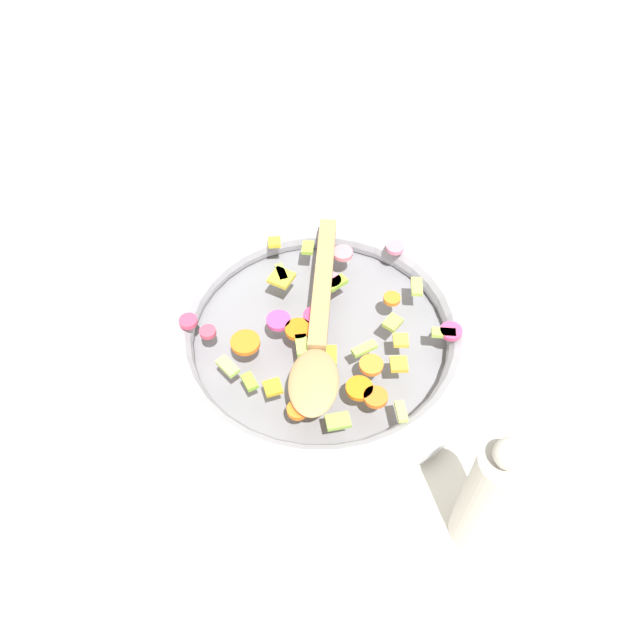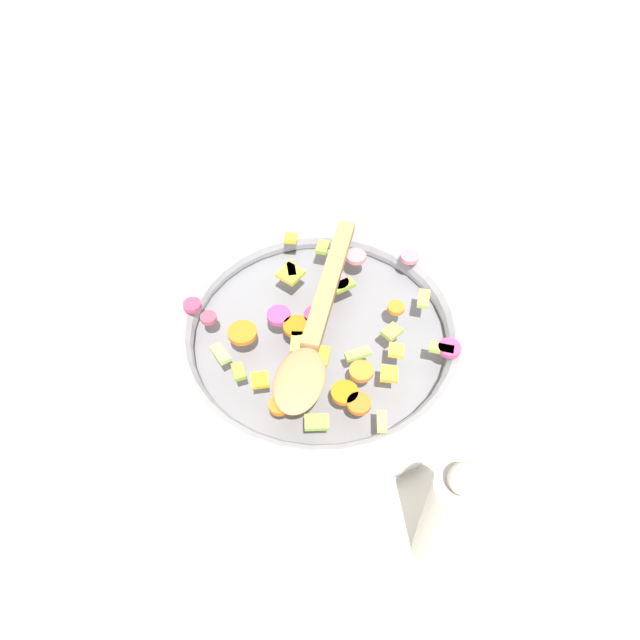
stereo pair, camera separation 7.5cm
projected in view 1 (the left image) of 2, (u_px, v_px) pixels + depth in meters
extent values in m
plane|color=silver|center=(320.00, 344.00, 0.79)|extent=(4.00, 4.00, 0.00)
cylinder|color=slate|center=(320.00, 342.00, 0.79)|extent=(0.36, 0.36, 0.01)
torus|color=#9E9EA5|center=(320.00, 333.00, 0.77)|extent=(0.41, 0.41, 0.05)
cylinder|color=orange|center=(245.00, 343.00, 0.73)|extent=(0.04, 0.04, 0.01)
cylinder|color=orange|center=(371.00, 365.00, 0.71)|extent=(0.04, 0.04, 0.01)
cylinder|color=orange|center=(307.00, 399.00, 0.68)|extent=(0.04, 0.04, 0.01)
cylinder|color=orange|center=(298.00, 410.00, 0.67)|extent=(0.03, 0.03, 0.01)
cylinder|color=orange|center=(359.00, 388.00, 0.69)|extent=(0.04, 0.04, 0.01)
cylinder|color=orange|center=(392.00, 299.00, 0.77)|extent=(0.03, 0.03, 0.01)
cylinder|color=orange|center=(376.00, 397.00, 0.68)|extent=(0.04, 0.04, 0.01)
cylinder|color=orange|center=(298.00, 329.00, 0.74)|extent=(0.04, 0.04, 0.01)
cube|color=#AFDA62|center=(228.00, 366.00, 0.71)|extent=(0.03, 0.02, 0.01)
cube|color=#B6CD55|center=(417.00, 287.00, 0.78)|extent=(0.02, 0.03, 0.01)
cube|color=#AAC04C|center=(393.00, 323.00, 0.75)|extent=(0.02, 0.02, 0.01)
cube|color=#B8DB5E|center=(401.00, 412.00, 0.67)|extent=(0.02, 0.03, 0.01)
cube|color=#A7DA51|center=(364.00, 349.00, 0.72)|extent=(0.03, 0.03, 0.01)
cube|color=#ABD04D|center=(444.00, 333.00, 0.74)|extent=(0.03, 0.02, 0.01)
cube|color=#8EB647|center=(281.00, 273.00, 0.80)|extent=(0.03, 0.03, 0.01)
cube|color=#97C540|center=(308.00, 248.00, 0.83)|extent=(0.02, 0.03, 0.01)
cube|color=#88B245|center=(338.00, 421.00, 0.66)|extent=(0.03, 0.03, 0.01)
cube|color=#A1D050|center=(305.00, 347.00, 0.73)|extent=(0.03, 0.03, 0.01)
cube|color=#87B233|center=(336.00, 283.00, 0.79)|extent=(0.02, 0.03, 0.01)
cube|color=#80B535|center=(250.00, 382.00, 0.70)|extent=(0.03, 0.02, 0.01)
cylinder|color=pink|center=(331.00, 281.00, 0.79)|extent=(0.03, 0.03, 0.01)
cylinder|color=#CC435A|center=(208.00, 332.00, 0.74)|extent=(0.03, 0.03, 0.01)
cylinder|color=#D84086|center=(278.00, 321.00, 0.75)|extent=(0.04, 0.04, 0.01)
cylinder|color=#D63768|center=(314.00, 318.00, 0.75)|extent=(0.04, 0.04, 0.01)
cylinder|color=#D54377|center=(451.00, 331.00, 0.74)|extent=(0.03, 0.03, 0.01)
cylinder|color=#E47A84|center=(343.00, 253.00, 0.82)|extent=(0.03, 0.03, 0.01)
cylinder|color=#CF3D5E|center=(188.00, 321.00, 0.75)|extent=(0.02, 0.02, 0.01)
cylinder|color=pink|center=(395.00, 248.00, 0.83)|extent=(0.03, 0.03, 0.01)
cylinder|color=pink|center=(327.00, 241.00, 0.84)|extent=(0.03, 0.03, 0.01)
cube|color=yellow|center=(281.00, 278.00, 0.79)|extent=(0.03, 0.03, 0.01)
cube|color=yellow|center=(401.00, 340.00, 0.73)|extent=(0.02, 0.02, 0.01)
cube|color=gold|center=(274.00, 242.00, 0.83)|extent=(0.02, 0.02, 0.01)
cube|color=gold|center=(274.00, 388.00, 0.69)|extent=(0.03, 0.03, 0.01)
cube|color=gold|center=(325.00, 356.00, 0.72)|extent=(0.04, 0.04, 0.01)
cube|color=yellow|center=(399.00, 364.00, 0.71)|extent=(0.03, 0.03, 0.01)
cube|color=#A87F51|center=(323.00, 281.00, 0.78)|extent=(0.11, 0.20, 0.01)
ellipsoid|color=#A87F51|center=(314.00, 382.00, 0.68)|extent=(0.09, 0.10, 0.01)
cylinder|color=#B2ADA3|center=(486.00, 499.00, 0.58)|extent=(0.05, 0.05, 0.16)
sphere|color=#B2ADA3|center=(509.00, 454.00, 0.51)|extent=(0.03, 0.03, 0.03)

